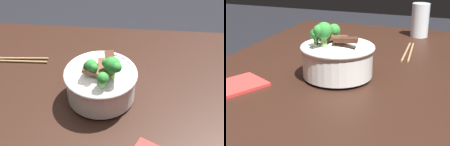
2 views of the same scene
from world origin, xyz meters
TOP-DOWN VIEW (x-y plane):
  - dining_table at (0.00, 0.00)m, footprint 1.36×0.79m
  - rice_bowl at (0.01, -0.02)m, footprint 0.20×0.20m
  - chopsticks_pair at (0.31, -0.17)m, footprint 0.22×0.03m

SIDE VIEW (x-z plane):
  - dining_table at x=0.00m, z-range 0.27..1.05m
  - chopsticks_pair at x=0.31m, z-range 0.78..0.78m
  - rice_bowl at x=0.01m, z-range 0.76..0.92m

